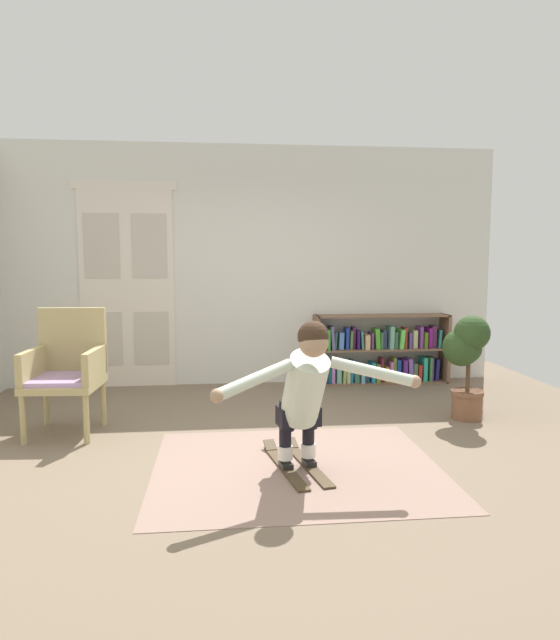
{
  "coord_description": "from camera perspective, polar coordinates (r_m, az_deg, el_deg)",
  "views": [
    {
      "loc": [
        -0.4,
        -4.22,
        1.55
      ],
      "look_at": [
        0.07,
        0.21,
        1.05
      ],
      "focal_mm": 31.1,
      "sensor_mm": 36.0,
      "label": 1
    }
  ],
  "objects": [
    {
      "name": "back_wall",
      "position": [
        6.84,
        -2.74,
        5.56
      ],
      "size": [
        6.0,
        0.1,
        2.9
      ],
      "primitive_type": "cube",
      "color": "silver",
      "rests_on": "ground"
    },
    {
      "name": "wicker_chair",
      "position": [
        5.27,
        -21.11,
        -4.61
      ],
      "size": [
        0.64,
        0.64,
        1.1
      ],
      "color": "tan",
      "rests_on": "ground"
    },
    {
      "name": "bookshelf",
      "position": [
        6.99,
        10.19,
        -3.42
      ],
      "size": [
        1.68,
        0.3,
        0.85
      ],
      "color": "brown",
      "rests_on": "ground"
    },
    {
      "name": "double_door",
      "position": [
        6.86,
        -15.46,
        3.5
      ],
      "size": [
        1.22,
        0.05,
        2.45
      ],
      "color": "silver",
      "rests_on": "ground"
    },
    {
      "name": "rug",
      "position": [
        4.26,
        1.73,
        -14.89
      ],
      "size": [
        2.11,
        1.79,
        0.01
      ],
      "primitive_type": "cube",
      "color": "gray",
      "rests_on": "ground"
    },
    {
      "name": "person_skier",
      "position": [
        3.89,
        2.65,
        -6.85
      ],
      "size": [
        1.44,
        0.77,
        1.06
      ],
      "color": "white",
      "rests_on": "skis_pair"
    },
    {
      "name": "skis_pair",
      "position": [
        4.28,
        1.59,
        -14.5
      ],
      "size": [
        0.43,
        0.95,
        0.07
      ],
      "color": "#4A3925",
      "rests_on": "rug"
    },
    {
      "name": "ground_plane",
      "position": [
        4.52,
        -0.65,
        -13.67
      ],
      "size": [
        7.2,
        7.2,
        0.0
      ],
      "primitive_type": "plane",
      "color": "#74634F"
    },
    {
      "name": "potted_plant",
      "position": [
        5.58,
        18.64,
        -3.18
      ],
      "size": [
        0.42,
        0.43,
        1.01
      ],
      "color": "brown",
      "rests_on": "ground"
    }
  ]
}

